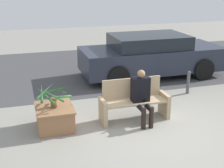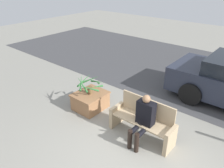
% 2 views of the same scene
% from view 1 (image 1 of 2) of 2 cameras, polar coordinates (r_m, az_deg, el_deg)
% --- Properties ---
extents(ground_plane, '(30.00, 30.00, 0.00)m').
position_cam_1_polar(ground_plane, '(6.76, 7.86, -8.63)').
color(ground_plane, gray).
extents(road_surface, '(20.00, 6.00, 0.01)m').
position_cam_1_polar(road_surface, '(11.43, -3.03, 3.13)').
color(road_surface, '#424244').
rests_on(road_surface, ground_plane).
extents(bench, '(1.58, 0.49, 0.94)m').
position_cam_1_polar(bench, '(7.13, 4.01, -3.16)').
color(bench, tan).
rests_on(bench, ground_plane).
extents(person_seated, '(0.40, 0.61, 1.20)m').
position_cam_1_polar(person_seated, '(6.92, 5.48, -1.94)').
color(person_seated, black).
rests_on(person_seated, ground_plane).
extents(planter_box, '(0.79, 0.90, 0.49)m').
position_cam_1_polar(planter_box, '(6.86, -10.42, -5.88)').
color(planter_box, '#936642').
rests_on(planter_box, ground_plane).
extents(potted_plant, '(0.75, 0.75, 0.52)m').
position_cam_1_polar(potted_plant, '(6.68, -10.63, -1.98)').
color(potted_plant, brown).
rests_on(potted_plant, planter_box).
extents(parked_car, '(4.58, 1.98, 1.37)m').
position_cam_1_polar(parked_car, '(10.32, 7.10, 5.25)').
color(parked_car, '#232838').
rests_on(parked_car, ground_plane).
extents(bollard_post, '(0.10, 0.10, 0.66)m').
position_cam_1_polar(bollard_post, '(8.96, 13.76, 0.41)').
color(bollard_post, '#4C4C51').
rests_on(bollard_post, ground_plane).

